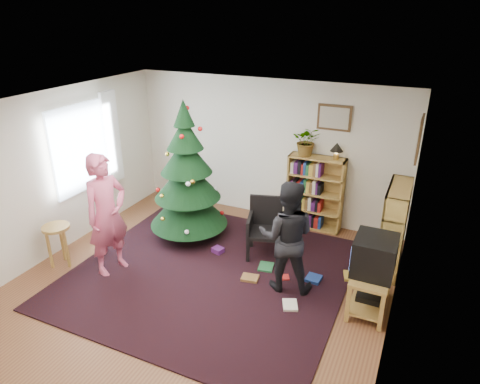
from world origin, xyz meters
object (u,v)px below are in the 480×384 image
at_px(picture_right, 420,139).
at_px(person_standing, 107,215).
at_px(bookshelf_back, 315,192).
at_px(table_lamp, 337,148).
at_px(stool, 57,235).
at_px(crt_tv, 374,255).
at_px(picture_back, 334,118).
at_px(christmas_tree, 187,183).
at_px(tv_stand, 370,287).
at_px(potted_plant, 307,141).
at_px(armchair, 267,225).
at_px(bookshelf_right, 394,227).
at_px(person_by_chair, 287,237).

bearing_deg(picture_right, person_standing, -152.96).
relative_size(bookshelf_back, table_lamp, 4.59).
distance_m(stool, table_lamp, 4.50).
bearing_deg(person_standing, crt_tv, -65.89).
relative_size(picture_back, christmas_tree, 0.24).
xyz_separation_m(person_standing, table_lamp, (2.61, 2.54, 0.59)).
bearing_deg(picture_right, picture_back, 151.31).
height_order(tv_stand, crt_tv, crt_tv).
distance_m(bookshelf_back, stool, 4.16).
bearing_deg(christmas_tree, tv_stand, -12.57).
distance_m(stool, potted_plant, 4.15).
bearing_deg(picture_right, armchair, -163.46).
bearing_deg(table_lamp, armchair, -121.96).
distance_m(armchair, person_standing, 2.37).
distance_m(christmas_tree, person_standing, 1.44).
distance_m(stool, person_standing, 0.92).
bearing_deg(crt_tv, potted_plant, 127.73).
bearing_deg(bookshelf_back, crt_tv, -56.28).
relative_size(picture_right, table_lamp, 2.12).
xyz_separation_m(crt_tv, armchair, (-1.68, 0.71, -0.29)).
distance_m(person_standing, potted_plant, 3.37).
bearing_deg(picture_back, picture_right, -28.69).
bearing_deg(crt_tv, person_standing, -169.50).
bearing_deg(bookshelf_right, stool, 113.90).
xyz_separation_m(person_by_chair, potted_plant, (-0.33, 1.89, 0.76)).
bearing_deg(bookshelf_right, potted_plant, 63.90).
height_order(christmas_tree, person_standing, christmas_tree).
distance_m(person_standing, table_lamp, 3.69).
distance_m(picture_right, table_lamp, 1.42).
bearing_deg(person_standing, christmas_tree, -6.95).
xyz_separation_m(person_standing, potted_plant, (2.11, 2.54, 0.65)).
distance_m(picture_back, bookshelf_right, 1.97).
distance_m(crt_tv, person_standing, 3.63).
relative_size(armchair, stool, 1.42).
relative_size(christmas_tree, person_standing, 1.29).
relative_size(bookshelf_right, table_lamp, 4.59).
bearing_deg(armchair, tv_stand, -39.11).
bearing_deg(stool, potted_plant, 43.50).
bearing_deg(potted_plant, christmas_tree, -143.29).
distance_m(christmas_tree, crt_tv, 3.14).
bearing_deg(potted_plant, picture_right, -19.00).
xyz_separation_m(potted_plant, table_lamp, (0.50, 0.00, -0.06)).
xyz_separation_m(bookshelf_right, tv_stand, (-0.12, -1.11, -0.34)).
bearing_deg(stool, christmas_tree, 50.19).
bearing_deg(table_lamp, person_by_chair, -95.10).
bearing_deg(christmas_tree, picture_right, 10.37).
distance_m(crt_tv, person_by_chair, 1.12).
distance_m(tv_stand, stool, 4.46).
distance_m(bookshelf_right, tv_stand, 1.17).
xyz_separation_m(bookshelf_right, person_standing, (-3.69, -1.77, 0.24)).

